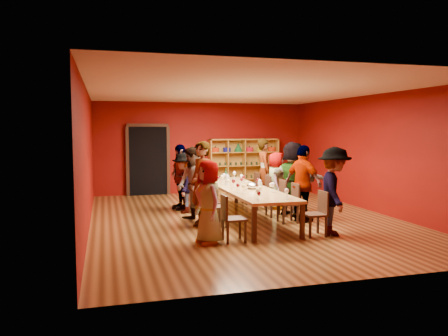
# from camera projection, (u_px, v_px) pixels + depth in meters

# --- Properties ---
(room_shell) EXTENTS (7.10, 9.10, 3.04)m
(room_shell) POSITION_uv_depth(u_px,v_px,m) (244.00, 156.00, 10.24)
(room_shell) COLOR #533116
(room_shell) RESTS_ON ground
(tasting_table) EXTENTS (1.10, 4.50, 0.75)m
(tasting_table) POSITION_uv_depth(u_px,v_px,m) (243.00, 189.00, 10.31)
(tasting_table) COLOR #B08549
(tasting_table) RESTS_ON ground
(doorway) EXTENTS (1.40, 0.17, 2.30)m
(doorway) POSITION_uv_depth(u_px,v_px,m) (148.00, 160.00, 14.06)
(doorway) COLOR black
(doorway) RESTS_ON ground
(shelving_unit) EXTENTS (2.40, 0.40, 1.80)m
(shelving_unit) POSITION_uv_depth(u_px,v_px,m) (243.00, 163.00, 14.80)
(shelving_unit) COLOR #B57E28
(shelving_unit) RESTS_ON ground
(chair_person_left_0) EXTENTS (0.42, 0.42, 0.89)m
(chair_person_left_0) POSITION_uv_depth(u_px,v_px,m) (230.00, 216.00, 8.17)
(chair_person_left_0) COLOR black
(chair_person_left_0) RESTS_ON ground
(person_left_0) EXTENTS (0.55, 0.82, 1.55)m
(person_left_0) POSITION_uv_depth(u_px,v_px,m) (209.00, 202.00, 8.04)
(person_left_0) COLOR #505056
(person_left_0) RESTS_ON ground
(chair_person_left_1) EXTENTS (0.42, 0.42, 0.89)m
(chair_person_left_1) POSITION_uv_depth(u_px,v_px,m) (213.00, 204.00, 9.45)
(chair_person_left_1) COLOR black
(chair_person_left_1) RESTS_ON ground
(person_left_1) EXTENTS (0.70, 0.81, 1.86)m
(person_left_1) POSITION_uv_depth(u_px,v_px,m) (202.00, 185.00, 9.34)
(person_left_1) COLOR #4A4A4F
(person_left_1) RESTS_ON ground
(chair_person_left_2) EXTENTS (0.42, 0.42, 0.89)m
(chair_person_left_2) POSITION_uv_depth(u_px,v_px,m) (207.00, 200.00, 9.98)
(chair_person_left_2) COLOR black
(chair_person_left_2) RESTS_ON ground
(person_left_2) EXTENTS (0.68, 0.94, 1.73)m
(person_left_2) POSITION_uv_depth(u_px,v_px,m) (193.00, 185.00, 9.86)
(person_left_2) COLOR #5D81C0
(person_left_2) RESTS_ON ground
(chair_person_left_3) EXTENTS (0.42, 0.42, 0.89)m
(chair_person_left_3) POSITION_uv_depth(u_px,v_px,m) (196.00, 193.00, 11.15)
(chair_person_left_3) COLOR black
(chair_person_left_3) RESTS_ON ground
(person_left_3) EXTENTS (0.54, 1.03, 1.53)m
(person_left_3) POSITION_uv_depth(u_px,v_px,m) (184.00, 183.00, 11.04)
(person_left_3) COLOR silver
(person_left_3) RESTS_ON ground
(chair_person_left_4) EXTENTS (0.42, 0.42, 0.89)m
(chair_person_left_4) POSITION_uv_depth(u_px,v_px,m) (192.00, 190.00, 11.64)
(chair_person_left_4) COLOR black
(chair_person_left_4) RESTS_ON ground
(person_left_4) EXTENTS (0.70, 1.10, 1.73)m
(person_left_4) POSITION_uv_depth(u_px,v_px,m) (180.00, 177.00, 11.52)
(person_left_4) COLOR #5674B2
(person_left_4) RESTS_ON ground
(chair_person_right_0) EXTENTS (0.42, 0.42, 0.89)m
(chair_person_right_0) POSITION_uv_depth(u_px,v_px,m) (318.00, 211.00, 8.65)
(chair_person_right_0) COLOR black
(chair_person_right_0) RESTS_ON ground
(person_right_0) EXTENTS (0.84, 1.23, 1.77)m
(person_right_0) POSITION_uv_depth(u_px,v_px,m) (334.00, 191.00, 8.71)
(person_right_0) COLOR #131836
(person_right_0) RESTS_ON ground
(chair_person_right_1) EXTENTS (0.42, 0.42, 0.89)m
(chair_person_right_1) POSITION_uv_depth(u_px,v_px,m) (291.00, 201.00, 9.90)
(chair_person_right_1) COLOR black
(chair_person_right_1) RESTS_ON ground
(person_right_1) EXTENTS (0.83, 1.13, 1.76)m
(person_right_1) POSITION_uv_depth(u_px,v_px,m) (303.00, 184.00, 9.95)
(person_right_1) COLOR #BE7F8B
(person_right_1) RESTS_ON ground
(chair_person_right_2) EXTENTS (0.42, 0.42, 0.89)m
(chair_person_right_2) POSITION_uv_depth(u_px,v_px,m) (279.00, 196.00, 10.60)
(chair_person_right_2) COLOR black
(chair_person_right_2) RESTS_ON ground
(person_right_2) EXTENTS (1.01, 1.75, 1.82)m
(person_right_2) POSITION_uv_depth(u_px,v_px,m) (293.00, 179.00, 10.66)
(person_right_2) COLOR #4A4B4F
(person_right_2) RESTS_ON ground
(chair_person_right_3) EXTENTS (0.42, 0.42, 0.89)m
(chair_person_right_3) POSITION_uv_depth(u_px,v_px,m) (264.00, 191.00, 11.55)
(chair_person_right_3) COLOR black
(chair_person_right_3) RESTS_ON ground
(person_right_3) EXTENTS (0.66, 0.84, 1.51)m
(person_right_3) POSITION_uv_depth(u_px,v_px,m) (276.00, 181.00, 11.61)
(person_right_3) COLOR beige
(person_right_3) RESTS_ON ground
(chair_person_right_4) EXTENTS (0.42, 0.42, 0.89)m
(chair_person_right_4) POSITION_uv_depth(u_px,v_px,m) (253.00, 186.00, 12.41)
(chair_person_right_4) COLOR black
(chair_person_right_4) RESTS_ON ground
(person_right_4) EXTENTS (0.60, 0.75, 1.86)m
(person_right_4) POSITION_uv_depth(u_px,v_px,m) (264.00, 171.00, 12.46)
(person_right_4) COLOR silver
(person_right_4) RESTS_ON ground
(wine_glass_0) EXTENTS (0.09, 0.09, 0.22)m
(wine_glass_0) POSITION_uv_depth(u_px,v_px,m) (222.00, 177.00, 11.02)
(wine_glass_0) COLOR silver
(wine_glass_0) RESTS_ON tasting_table
(wine_glass_1) EXTENTS (0.07, 0.07, 0.18)m
(wine_glass_1) POSITION_uv_depth(u_px,v_px,m) (218.00, 178.00, 11.09)
(wine_glass_1) COLOR silver
(wine_glass_1) RESTS_ON tasting_table
(wine_glass_2) EXTENTS (0.09, 0.09, 0.22)m
(wine_glass_2) POSITION_uv_depth(u_px,v_px,m) (273.00, 185.00, 9.43)
(wine_glass_2) COLOR silver
(wine_glass_2) RESTS_ON tasting_table
(wine_glass_3) EXTENTS (0.08, 0.08, 0.20)m
(wine_glass_3) POSITION_uv_depth(u_px,v_px,m) (238.00, 186.00, 9.48)
(wine_glass_3) COLOR silver
(wine_glass_3) RESTS_ON tasting_table
(wine_glass_4) EXTENTS (0.08, 0.08, 0.20)m
(wine_glass_4) POSITION_uv_depth(u_px,v_px,m) (224.00, 175.00, 11.54)
(wine_glass_4) COLOR silver
(wine_glass_4) RESTS_ON tasting_table
(wine_glass_5) EXTENTS (0.08, 0.08, 0.19)m
(wine_glass_5) POSITION_uv_depth(u_px,v_px,m) (260.00, 181.00, 10.31)
(wine_glass_5) COLOR silver
(wine_glass_5) RESTS_ON tasting_table
(wine_glass_6) EXTENTS (0.09, 0.09, 0.22)m
(wine_glass_6) POSITION_uv_depth(u_px,v_px,m) (234.00, 173.00, 11.94)
(wine_glass_6) COLOR silver
(wine_glass_6) RESTS_ON tasting_table
(wine_glass_7) EXTENTS (0.08, 0.08, 0.19)m
(wine_glass_7) POSITION_uv_depth(u_px,v_px,m) (271.00, 185.00, 9.57)
(wine_glass_7) COLOR silver
(wine_glass_7) RESTS_ON tasting_table
(wine_glass_8) EXTENTS (0.08, 0.08, 0.20)m
(wine_glass_8) POSITION_uv_depth(u_px,v_px,m) (211.00, 174.00, 12.02)
(wine_glass_8) COLOR silver
(wine_glass_8) RESTS_ON tasting_table
(wine_glass_9) EXTENTS (0.08, 0.08, 0.19)m
(wine_glass_9) POSITION_uv_depth(u_px,v_px,m) (212.00, 175.00, 11.82)
(wine_glass_9) COLOR silver
(wine_glass_9) RESTS_ON tasting_table
(wine_glass_10) EXTENTS (0.08, 0.08, 0.20)m
(wine_glass_10) POSITION_uv_depth(u_px,v_px,m) (241.00, 176.00, 11.35)
(wine_glass_10) COLOR silver
(wine_glass_10) RESTS_ON tasting_table
(wine_glass_11) EXTENTS (0.08, 0.08, 0.19)m
(wine_glass_11) POSITION_uv_depth(u_px,v_px,m) (242.00, 180.00, 10.64)
(wine_glass_11) COLOR silver
(wine_glass_11) RESTS_ON tasting_table
(wine_glass_12) EXTENTS (0.08, 0.08, 0.20)m
(wine_glass_12) POSITION_uv_depth(u_px,v_px,m) (247.00, 183.00, 9.88)
(wine_glass_12) COLOR silver
(wine_glass_12) RESTS_ON tasting_table
(wine_glass_13) EXTENTS (0.08, 0.08, 0.19)m
(wine_glass_13) POSITION_uv_depth(u_px,v_px,m) (228.00, 181.00, 10.28)
(wine_glass_13) COLOR silver
(wine_glass_13) RESTS_ON tasting_table
(wine_glass_14) EXTENTS (0.07, 0.07, 0.18)m
(wine_glass_14) POSITION_uv_depth(u_px,v_px,m) (288.00, 191.00, 8.72)
(wine_glass_14) COLOR silver
(wine_glass_14) RESTS_ON tasting_table
(wine_glass_15) EXTENTS (0.08, 0.08, 0.19)m
(wine_glass_15) POSITION_uv_depth(u_px,v_px,m) (259.00, 194.00, 8.29)
(wine_glass_15) COLOR silver
(wine_glass_15) RESTS_ON tasting_table
(wine_glass_16) EXTENTS (0.08, 0.08, 0.20)m
(wine_glass_16) POSITION_uv_depth(u_px,v_px,m) (243.00, 187.00, 9.27)
(wine_glass_16) COLOR silver
(wine_glass_16) RESTS_ON tasting_table
(wine_glass_17) EXTENTS (0.08, 0.08, 0.20)m
(wine_glass_17) POSITION_uv_depth(u_px,v_px,m) (258.00, 180.00, 10.43)
(wine_glass_17) COLOR silver
(wine_glass_17) RESTS_ON tasting_table
(wine_glass_18) EXTENTS (0.08, 0.08, 0.21)m
(wine_glass_18) POSITION_uv_depth(u_px,v_px,m) (234.00, 173.00, 12.20)
(wine_glass_18) COLOR silver
(wine_glass_18) RESTS_ON tasting_table
(wine_glass_19) EXTENTS (0.08, 0.08, 0.19)m
(wine_glass_19) POSITION_uv_depth(u_px,v_px,m) (244.00, 177.00, 11.20)
(wine_glass_19) COLOR silver
(wine_glass_19) RESTS_ON tasting_table
(wine_glass_20) EXTENTS (0.09, 0.09, 0.21)m
(wine_glass_20) POSITION_uv_depth(u_px,v_px,m) (234.00, 181.00, 10.13)
(wine_glass_20) COLOR silver
(wine_glass_20) RESTS_ON tasting_table
(wine_glass_21) EXTENTS (0.09, 0.09, 0.22)m
(wine_glass_21) POSITION_uv_depth(u_px,v_px,m) (258.00, 191.00, 8.52)
(wine_glass_21) COLOR silver
(wine_glass_21) RESTS_ON tasting_table
(wine_glass_22) EXTENTS (0.09, 0.09, 0.21)m
(wine_glass_22) POSITION_uv_depth(u_px,v_px,m) (287.00, 191.00, 8.51)
(wine_glass_22) COLOR silver
(wine_glass_22) RESTS_ON tasting_table
(wine_glass_23) EXTENTS (0.07, 0.07, 0.18)m
(wine_glass_23) POSITION_uv_depth(u_px,v_px,m) (260.00, 189.00, 9.05)
(wine_glass_23) COLOR silver
(wine_glass_23) RESTS_ON tasting_table
(spittoon_bowl) EXTENTS (0.29, 0.29, 0.16)m
(spittoon_bowl) POSITION_uv_depth(u_px,v_px,m) (253.00, 186.00, 10.01)
(spittoon_bowl) COLOR #B8BABF
(spittoon_bowl) RESTS_ON tasting_table
(carafe_a) EXTENTS (0.12, 0.12, 0.28)m
(carafe_a) POSITION_uv_depth(u_px,v_px,m) (227.00, 180.00, 10.64)
(carafe_a) COLOR silver
(carafe_a) RESTS_ON tasting_table
(carafe_b) EXTENTS (0.09, 0.09, 0.23)m
(carafe_b) POSITION_uv_depth(u_px,v_px,m) (260.00, 186.00, 9.63)
(carafe_b) COLOR silver
(carafe_b) RESTS_ON tasting_table
(wine_bottle) EXTENTS (0.08, 0.08, 0.30)m
(wine_bottle) POSITION_uv_depth(u_px,v_px,m) (226.00, 175.00, 11.99)
(wine_bottle) COLOR #123319
(wine_bottle) RESTS_ON tasting_table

